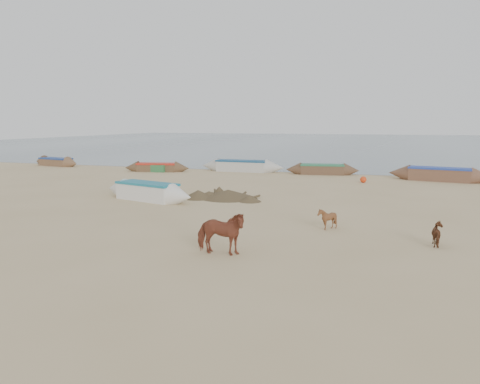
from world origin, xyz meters
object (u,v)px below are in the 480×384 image
calf_front (327,219)px  calf_right (440,234)px  near_canoe (147,191)px  cow_adult (220,233)px

calf_front → calf_right: (3.95, -1.28, -0.03)m
calf_front → near_canoe: bearing=-119.2°
calf_right → cow_adult: bearing=87.1°
cow_adult → near_canoe: size_ratio=0.27×
calf_front → calf_right: 4.16m
near_canoe → calf_right: bearing=-4.1°
cow_adult → calf_right: cow_adult is taller
calf_right → near_canoe: 15.01m
calf_front → calf_right: bearing=64.0°
calf_right → near_canoe: size_ratio=0.13×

